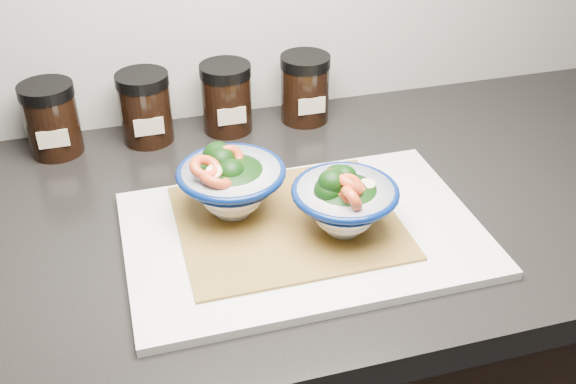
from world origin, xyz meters
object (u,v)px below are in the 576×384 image
object	(u,v)px
spice_jar_c	(227,98)
bowl_left	(230,182)
spice_jar_b	(145,108)
cutting_board	(303,234)
bowl_right	(343,200)
spice_jar_d	(305,88)
spice_jar_a	(52,119)

from	to	relation	value
spice_jar_c	bowl_left	bearing A→B (deg)	-100.38
spice_jar_b	spice_jar_c	world-z (taller)	same
cutting_board	spice_jar_b	size ratio (longest dim) A/B	3.98
bowl_right	spice_jar_d	world-z (taller)	bowl_right
bowl_right	spice_jar_d	xyz separation A→B (m)	(0.05, 0.33, -0.00)
bowl_left	spice_jar_a	xyz separation A→B (m)	(-0.22, 0.25, -0.00)
spice_jar_d	bowl_right	bearing A→B (deg)	-98.89
bowl_right	spice_jar_a	bearing A→B (deg)	136.61
cutting_board	spice_jar_b	bearing A→B (deg)	117.33
cutting_board	bowl_right	size ratio (longest dim) A/B	3.35
cutting_board	spice_jar_b	xyz separation A→B (m)	(-0.16, 0.31, 0.05)
bowl_left	spice_jar_c	distance (m)	0.26
cutting_board	spice_jar_d	distance (m)	0.33
spice_jar_c	spice_jar_d	world-z (taller)	same
spice_jar_b	spice_jar_c	size ratio (longest dim) A/B	1.00
cutting_board	spice_jar_c	bearing A→B (deg)	96.09
spice_jar_b	spice_jar_d	world-z (taller)	same
cutting_board	bowl_left	world-z (taller)	bowl_left
cutting_board	bowl_right	distance (m)	0.07
spice_jar_d	spice_jar_c	bearing A→B (deg)	180.00
bowl_right	spice_jar_c	size ratio (longest dim) A/B	1.19
bowl_left	spice_jar_b	bearing A→B (deg)	108.18
bowl_right	spice_jar_b	xyz separation A→B (m)	(-0.21, 0.33, -0.00)
cutting_board	spice_jar_a	distance (m)	0.44
spice_jar_a	spice_jar_c	distance (m)	0.27
spice_jar_a	spice_jar_c	size ratio (longest dim) A/B	1.00
spice_jar_c	bowl_right	bearing A→B (deg)	-76.40
spice_jar_c	spice_jar_a	bearing A→B (deg)	180.00
cutting_board	spice_jar_a	xyz separation A→B (m)	(-0.30, 0.31, 0.05)
spice_jar_b	spice_jar_d	xyz separation A→B (m)	(0.26, 0.00, 0.00)
bowl_right	spice_jar_d	size ratio (longest dim) A/B	1.19
bowl_left	spice_jar_b	distance (m)	0.27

